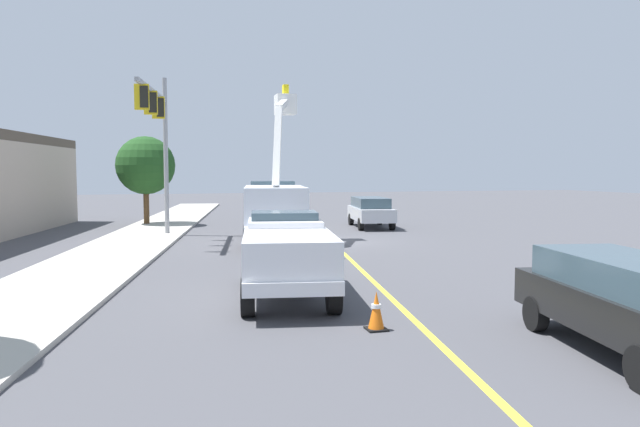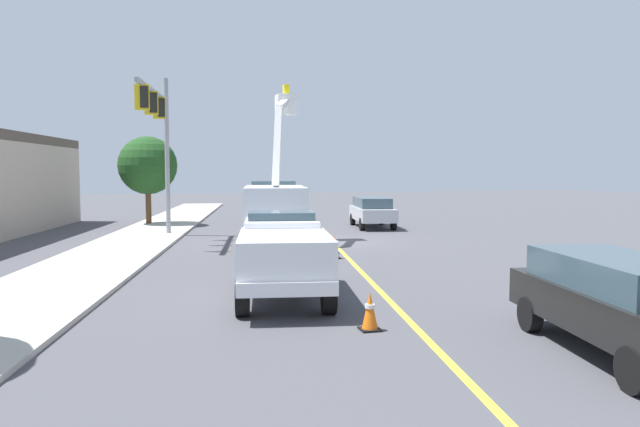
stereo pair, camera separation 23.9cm
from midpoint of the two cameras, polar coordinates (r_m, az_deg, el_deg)
The scene contains 12 objects.
ground at distance 26.14m, azimuth 1.43°, elevation -2.78°, with size 120.00×120.00×0.00m, color #47474C.
sidewalk_far_side at distance 26.54m, azimuth -17.70°, elevation -2.74°, with size 60.00×3.60×0.12m, color #B2ADA3.
lane_centre_stripe at distance 26.14m, azimuth 1.43°, elevation -2.77°, with size 50.00×0.16×0.01m, color yellow.
utility_bucket_truck at distance 25.92m, azimuth -4.21°, elevation 0.73°, with size 8.50×3.79×7.12m.
service_pickup_truck at distance 14.53m, azimuth -3.18°, elevation -3.91°, with size 5.86×2.97×2.06m.
passing_minivan at distance 32.83m, azimuth 5.34°, elevation 0.32°, with size 5.04×2.65×1.69m.
trailing_sedan at distance 11.32m, azimuth 28.03°, elevation -7.45°, with size 5.04×2.65×1.69m.
traffic_cone_leading at distance 11.72m, azimuth 5.52°, elevation -9.53°, with size 0.40×0.40×0.78m.
traffic_cone_mid_front at distance 21.06m, azimuth 1.76°, elevation -3.33°, with size 0.40×0.40×0.84m.
traffic_cone_mid_rear at distance 29.42m, azimuth -1.05°, elevation -1.16°, with size 0.40×0.40×0.88m.
traffic_signal_mast at distance 27.49m, azimuth -15.29°, elevation 8.38°, with size 6.69×1.31×7.69m.
street_tree_right at distance 35.27m, azimuth -16.39°, elevation 4.54°, with size 3.37×3.37×5.20m.
Camera 2 is at (-24.95, 7.14, 3.15)m, focal length 32.56 mm.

